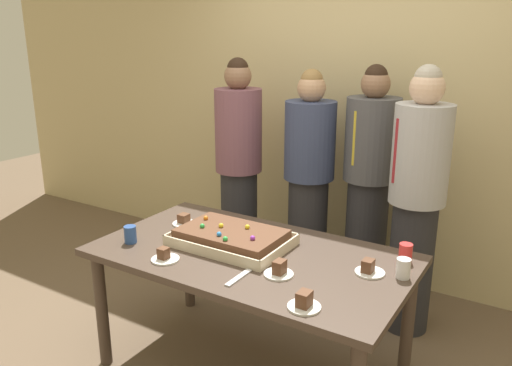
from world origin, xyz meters
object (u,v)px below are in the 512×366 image
Objects in this scene: plated_slice_far_left at (279,270)px; drink_cup_far_end at (130,234)px; drink_cup_nearest at (403,268)px; person_far_right_suit at (369,183)px; party_table at (251,267)px; plated_slice_near_left at (165,257)px; cake_server_utensil at (239,278)px; person_striped_tie_right at (417,200)px; plated_slice_near_right at (304,303)px; plated_slice_center_front at (184,221)px; person_green_shirt_behind at (309,180)px; drink_cup_middle at (406,253)px; person_serving_front at (239,168)px; sheet_cake at (231,238)px; plated_slice_far_right at (369,269)px.

plated_slice_far_left is 0.93m from drink_cup_far_end.
drink_cup_nearest is 0.06× the size of person_far_right_suit.
party_table is 0.48m from plated_slice_near_left.
drink_cup_far_end is at bearing 176.83° from cake_server_utensil.
plated_slice_far_left is 0.09× the size of person_striped_tie_right.
drink_cup_far_end reaches higher than plated_slice_near_right.
plated_slice_near_right is 1.00× the size of plated_slice_far_left.
plated_slice_center_front is (-1.10, 0.51, -0.01)m from plated_slice_near_right.
drink_cup_far_end reaches higher than plated_slice_near_left.
person_striped_tie_right is (0.84, -0.18, 0.04)m from person_green_shirt_behind.
plated_slice_near_left is at bearing -135.93° from party_table.
person_serving_front is (-1.51, 0.70, 0.09)m from drink_cup_middle.
plated_slice_near_right is at bearing 35.34° from person_striped_tie_right.
person_striped_tie_right is at bearing 49.20° from sheet_cake.
cake_server_utensil is 1.46m from person_green_shirt_behind.
plated_slice_far_right is at bearing 36.41° from person_green_shirt_behind.
drink_cup_nearest is at bearing -77.19° from drink_cup_middle.
person_striped_tie_right reaches higher than drink_cup_nearest.
sheet_cake reaches higher than party_table.
party_table is at bearing -156.43° from drink_cup_middle.
drink_cup_nearest is at bearing 15.43° from plated_slice_far_right.
sheet_cake is 0.42m from cake_server_utensil.
party_table is 2.66× the size of sheet_cake.
drink_cup_nearest is 1.00× the size of drink_cup_middle.
plated_slice_near_left is at bearing 176.80° from plated_slice_near_right.
plated_slice_near_left reaches higher than cake_server_utensil.
drink_cup_middle is at bearing 63.52° from plated_slice_far_right.
person_green_shirt_behind is (-0.84, 1.03, 0.08)m from plated_slice_far_right.
plated_slice_near_right is 0.75× the size of cake_server_utensil.
person_far_right_suit is at bearing -83.83° from person_striped_tie_right.
person_green_shirt_behind is (0.56, 0.10, -0.04)m from person_serving_front.
person_far_right_suit is (0.43, 0.10, 0.02)m from person_green_shirt_behind.
drink_cup_middle is 0.06× the size of person_serving_front.
person_striped_tie_right is at bearing 52.51° from plated_slice_near_left.
plated_slice_far_right is 1.33m from person_green_shirt_behind.
plated_slice_near_right is at bearing -3.20° from plated_slice_near_left.
person_serving_front reaches higher than drink_cup_far_end.
plated_slice_far_left is at bearing 41.91° from cake_server_utensil.
drink_cup_middle is 1.25m from person_green_shirt_behind.
drink_cup_nearest reaches higher than plated_slice_far_right.
plated_slice_center_front is 0.40m from drink_cup_far_end.
person_serving_front reaches higher than person_far_right_suit.
plated_slice_near_right is at bearing -25.01° from plated_slice_center_front.
cake_server_utensil is 0.12× the size of person_striped_tie_right.
person_striped_tie_right is at bearing 72.85° from person_far_right_suit.
drink_cup_nearest is at bearing 29.22° from plated_slice_far_left.
plated_slice_far_left is 1.37m from person_green_shirt_behind.
plated_slice_far_left reaches higher than plated_slice_far_right.
person_striped_tie_right is 1.02× the size of person_far_right_suit.
drink_cup_middle is at bearing 33.62° from person_serving_front.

